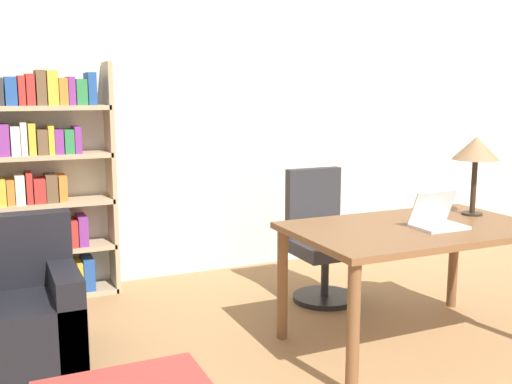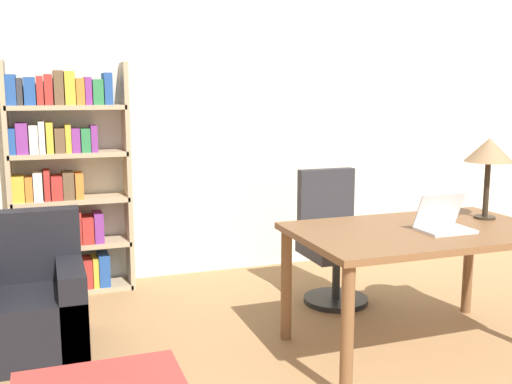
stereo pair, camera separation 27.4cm
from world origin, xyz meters
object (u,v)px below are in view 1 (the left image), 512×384
table_lamp (476,150)px  bookshelf (45,189)px  office_chair (321,240)px  desk (414,241)px  laptop (437,219)px  armchair (21,314)px

table_lamp → bookshelf: bearing=145.9°
office_chair → desk: bearing=-84.7°
laptop → desk: bearing=136.2°
desk → office_chair: bearing=95.3°
table_lamp → bookshelf: bookshelf is taller
desk → armchair: (-2.27, 0.77, -0.39)m
desk → armchair: armchair is taller
office_chair → bookshelf: (-1.91, 0.87, 0.40)m
armchair → laptop: bearing=-20.1°
desk → laptop: size_ratio=5.05×
bookshelf → armchair: bearing=-103.8°
table_lamp → laptop: bearing=-157.3°
bookshelf → laptop: bearing=-42.9°
desk → table_lamp: table_lamp is taller
laptop → armchair: 2.57m
laptop → armchair: (-2.36, 0.86, -0.54)m
desk → bookshelf: bearing=137.2°
office_chair → bookshelf: bookshelf is taller
desk → table_lamp: (0.57, 0.11, 0.53)m
laptop → table_lamp: (0.48, 0.20, 0.38)m
armchair → office_chair: bearing=5.5°
table_lamp → desk: bearing=-168.9°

